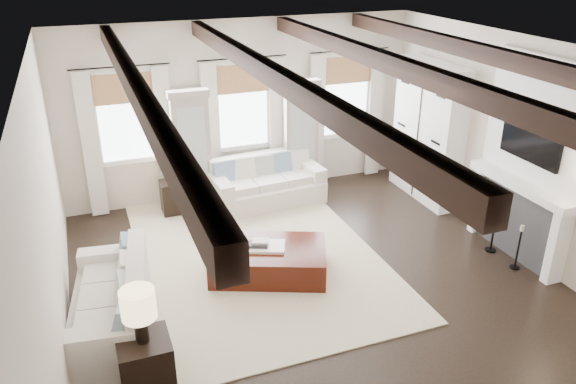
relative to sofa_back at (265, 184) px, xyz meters
name	(u,v)px	position (x,y,z in m)	size (l,w,h in m)	color
ground	(325,295)	(-0.21, -3.11, -0.35)	(7.50, 7.50, 0.00)	black
room_shell	(351,137)	(0.54, -2.22, 1.54)	(6.54, 7.54, 3.22)	beige
area_rug	(258,255)	(-0.73, -1.79, -0.34)	(3.42, 4.92, 0.02)	beige
sofa_back	(265,184)	(0.00, 0.00, 0.00)	(2.08, 1.06, 0.86)	silver
sofa_left	(115,305)	(-2.90, -2.85, 0.00)	(1.18, 2.13, 0.87)	silver
ottoman	(269,261)	(-0.74, -2.33, -0.14)	(1.61, 1.01, 0.42)	black
tray	(267,246)	(-0.76, -2.32, 0.09)	(0.50, 0.38, 0.04)	white
book_lower	(259,244)	(-0.87, -2.28, 0.13)	(0.26, 0.20, 0.04)	#262628
book_upper	(260,241)	(-0.84, -2.27, 0.17)	(0.22, 0.17, 0.03)	beige
side_table_front	(146,361)	(-2.68, -3.93, -0.07)	(0.56, 0.56, 0.56)	black
lamp_front	(138,307)	(-2.68, -3.93, 0.63)	(0.36, 0.36, 0.63)	black
side_table_back	(173,197)	(-1.66, 0.14, -0.05)	(0.39, 0.39, 0.59)	black
lamp_back	(169,159)	(-1.66, 0.14, 0.66)	(0.36, 0.36, 0.61)	black
candlestick_near	(518,251)	(2.69, -3.47, -0.06)	(0.14, 0.14, 0.70)	black
candlestick_far	(494,231)	(2.69, -2.93, 0.00)	(0.17, 0.17, 0.84)	black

